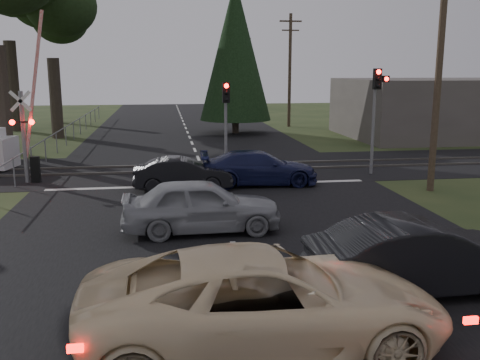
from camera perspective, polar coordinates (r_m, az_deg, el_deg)
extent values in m
plane|color=#263618|center=(14.09, -0.38, -7.64)|extent=(120.00, 120.00, 0.00)
cube|color=black|center=(23.70, -3.68, 0.37)|extent=(14.00, 100.00, 0.01)
cube|color=black|center=(25.66, -4.04, 1.25)|extent=(120.00, 8.00, 0.01)
cube|color=silver|center=(21.94, -3.30, -0.53)|extent=(13.00, 0.35, 0.00)
cube|color=#59544C|center=(24.86, -3.90, 1.01)|extent=(120.00, 0.12, 0.10)
cube|color=#59544C|center=(26.43, -4.17, 1.65)|extent=(120.00, 0.12, 0.10)
cylinder|color=slate|center=(23.82, -22.04, 4.21)|extent=(0.18, 0.18, 3.80)
cube|color=white|center=(23.59, -22.38, 7.79)|extent=(0.88, 0.03, 0.88)
cube|color=white|center=(23.59, -22.38, 7.79)|extent=(0.88, 0.03, 0.88)
cube|color=black|center=(23.67, -22.21, 5.74)|extent=(0.90, 0.06, 0.06)
sphere|color=#FF0C07|center=(23.70, -23.14, 5.67)|extent=(0.22, 0.22, 0.22)
sphere|color=#FF0C07|center=(23.52, -21.34, 5.77)|extent=(0.22, 0.22, 0.22)
cube|color=black|center=(23.93, -20.98, 1.05)|extent=(0.35, 0.25, 1.10)
cube|color=red|center=(23.54, -21.12, 9.34)|extent=(1.16, 0.10, 5.93)
cylinder|color=slate|center=(24.75, 13.99, 4.97)|extent=(0.14, 0.14, 3.80)
cube|color=black|center=(24.43, 14.43, 10.40)|extent=(0.32, 0.24, 0.90)
sphere|color=#FF0C07|center=(24.30, 14.58, 11.10)|extent=(0.20, 0.20, 0.20)
sphere|color=black|center=(24.31, 14.55, 10.39)|extent=(0.18, 0.18, 0.18)
sphere|color=black|center=(24.31, 14.51, 9.68)|extent=(0.18, 0.18, 0.18)
cube|color=black|center=(24.57, 15.26, 10.36)|extent=(0.28, 0.22, 0.28)
sphere|color=#FF0C07|center=(24.46, 15.37, 10.35)|extent=(0.18, 0.18, 0.18)
cylinder|color=slate|center=(24.32, -1.52, 4.49)|extent=(0.14, 0.14, 3.20)
cube|color=black|center=(23.97, -1.50, 9.30)|extent=(0.32, 0.24, 0.90)
sphere|color=#FF0C07|center=(23.83, -1.46, 10.01)|extent=(0.20, 0.20, 0.20)
sphere|color=black|center=(23.84, -1.46, 9.29)|extent=(0.18, 0.18, 0.18)
sphere|color=black|center=(23.85, -1.46, 8.57)|extent=(0.18, 0.18, 0.18)
cylinder|color=#4C3D2D|center=(21.76, 20.43, 10.57)|extent=(0.26, 0.26, 9.00)
cylinder|color=#4C3D2D|center=(44.37, 5.33, 11.49)|extent=(0.26, 0.26, 9.00)
cube|color=#4C3D2D|center=(44.53, 5.43, 16.52)|extent=(1.80, 0.12, 0.12)
cube|color=#4C3D2D|center=(44.48, 5.41, 15.62)|extent=(1.40, 0.10, 0.10)
cylinder|color=#4C3D2D|center=(68.94, 0.40, 11.63)|extent=(0.26, 0.26, 9.00)
cube|color=#4C3D2D|center=(69.04, 0.40, 14.86)|extent=(1.80, 0.12, 0.12)
cube|color=#4C3D2D|center=(69.00, 0.40, 14.28)|extent=(1.40, 0.10, 0.10)
cylinder|color=#473D33|center=(30.34, -24.08, 7.45)|extent=(0.83, 0.83, 5.85)
cylinder|color=#473D33|center=(38.88, -19.06, 8.22)|extent=(0.80, 0.80, 5.40)
cylinder|color=#473D33|center=(44.61, -23.05, 9.18)|extent=(0.89, 0.89, 6.75)
cylinder|color=#473D33|center=(50.05, -19.02, 8.88)|extent=(0.80, 0.80, 5.40)
ellipsoid|color=black|center=(50.25, -19.57, 16.74)|extent=(6.00, 6.00, 7.20)
cylinder|color=#473D33|center=(39.69, -0.49, 6.45)|extent=(0.50, 0.50, 2.00)
cone|color=black|center=(39.54, -0.51, 13.69)|extent=(5.20, 5.20, 10.00)
cube|color=#59514C|center=(40.44, 21.31, 7.18)|extent=(14.00, 10.00, 4.00)
imported|color=beige|center=(9.22, 2.63, -12.74)|extent=(6.21, 2.93, 1.71)
imported|color=black|center=(12.01, 18.65, -7.76)|extent=(4.89, 1.90, 1.59)
imported|color=gray|center=(15.59, -4.13, -2.73)|extent=(4.64, 1.93, 1.57)
imported|color=#161B44|center=(21.93, 2.03, 1.29)|extent=(4.88, 2.16, 1.39)
imported|color=black|center=(21.11, -6.11, 0.65)|extent=(3.86, 1.38, 1.27)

